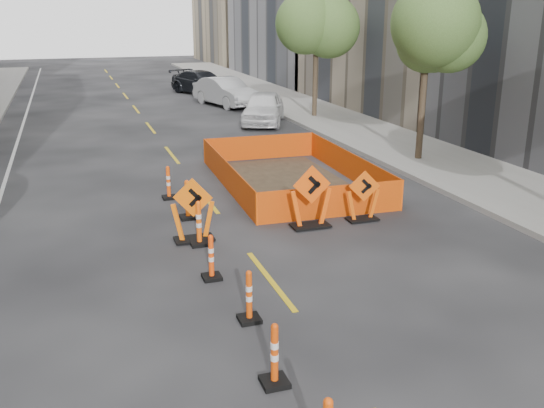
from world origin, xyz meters
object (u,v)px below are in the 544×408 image
object	(u,v)px
channelizer_3	(275,354)
channelizer_7	(187,199)
channelizer_8	(168,182)
parked_car_near	(263,108)
channelizer_6	(199,223)
channelizer_4	(249,296)
parked_car_mid	(226,92)
chevron_sign_right	(363,196)
channelizer_5	(211,257)
chevron_sign_left	(193,210)
parked_car_far	(202,83)
chevron_sign_center	(311,197)

from	to	relation	value
channelizer_3	channelizer_7	distance (m)	7.88
channelizer_8	parked_car_near	xyz separation A→B (m)	(6.48, 11.05, 0.29)
channelizer_6	channelizer_7	xyz separation A→B (m)	(0.11, 1.97, -0.01)
channelizer_4	parked_car_mid	distance (m)	25.91
chevron_sign_right	channelizer_6	bearing A→B (deg)	-161.43
channelizer_3	parked_car_near	xyz separation A→B (m)	(6.54, 20.89, 0.28)
channelizer_5	channelizer_6	bearing A→B (deg)	85.25
parked_car_near	parked_car_mid	world-z (taller)	parked_car_mid
chevron_sign_left	parked_car_far	distance (m)	27.31
channelizer_6	parked_car_far	size ratio (longest dim) A/B	0.21
channelizer_7	chevron_sign_right	distance (m)	4.64
channelizer_3	chevron_sign_left	xyz separation A→B (m)	(0.06, 6.20, 0.28)
channelizer_3	channelizer_6	xyz separation A→B (m)	(0.13, 5.90, 0.04)
channelizer_6	chevron_sign_center	xyz separation A→B (m)	(2.95, 0.29, 0.28)
channelizer_5	chevron_sign_right	bearing A→B (deg)	26.58
channelizer_4	chevron_sign_left	xyz separation A→B (m)	(-0.13, 4.24, 0.30)
parked_car_near	parked_car_far	bearing A→B (deg)	115.34
channelizer_3	chevron_sign_center	distance (m)	6.92
channelizer_3	chevron_sign_center	bearing A→B (deg)	63.55
channelizer_3	chevron_sign_right	bearing A→B (deg)	53.73
channelizer_6	parked_car_far	distance (m)	27.58
channelizer_7	parked_car_far	world-z (taller)	parked_car_far
channelizer_7	channelizer_6	bearing A→B (deg)	-93.17
channelizer_3	channelizer_7	bearing A→B (deg)	88.25
channelizer_3	chevron_sign_left	size ratio (longest dim) A/B	0.64
parked_car_mid	parked_car_far	world-z (taller)	parked_car_mid
chevron_sign_right	chevron_sign_center	bearing A→B (deg)	-163.71
channelizer_7	chevron_sign_right	xyz separation A→B (m)	(4.34, -1.63, 0.15)
channelizer_8	chevron_sign_center	size ratio (longest dim) A/B	0.60
chevron_sign_right	parked_car_far	size ratio (longest dim) A/B	0.26
channelizer_6	chevron_sign_left	xyz separation A→B (m)	(-0.07, 0.30, 0.24)
channelizer_8	chevron_sign_center	xyz separation A→B (m)	(3.02, -3.65, 0.33)
channelizer_8	parked_car_near	distance (m)	12.81
channelizer_5	channelizer_8	xyz separation A→B (m)	(0.09, 5.90, 0.01)
chevron_sign_left	parked_car_near	size ratio (longest dim) A/B	0.34
channelizer_8	parked_car_near	bearing A→B (deg)	59.61
channelizer_6	chevron_sign_right	distance (m)	4.47
channelizer_3	chevron_sign_left	distance (m)	6.21
parked_car_near	channelizer_5	bearing A→B (deg)	-87.96
channelizer_4	channelizer_5	size ratio (longest dim) A/B	1.01
channelizer_3	channelizer_8	xyz separation A→B (m)	(0.06, 9.84, -0.01)
parked_car_near	chevron_sign_right	bearing A→B (deg)	-74.38
channelizer_6	parked_car_near	world-z (taller)	parked_car_near
chevron_sign_left	chevron_sign_right	distance (m)	4.52
channelizer_4	channelizer_6	bearing A→B (deg)	90.92
channelizer_5	channelizer_8	distance (m)	5.91
chevron_sign_center	channelizer_8	bearing A→B (deg)	131.96
channelizer_5	channelizer_7	size ratio (longest dim) A/B	0.91
channelizer_7	chevron_sign_right	size ratio (longest dim) A/B	0.78
channelizer_6	parked_car_far	bearing A→B (deg)	77.51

